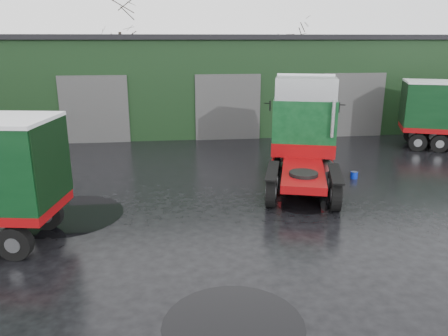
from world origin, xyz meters
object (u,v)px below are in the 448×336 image
at_px(warehouse, 218,79).
at_px(tree_back_a, 121,53).
at_px(wash_bucket, 354,175).
at_px(tree_back_b, 289,63).
at_px(hero_tractor, 304,135).

height_order(warehouse, tree_back_a, tree_back_a).
height_order(wash_bucket, tree_back_b, tree_back_b).
xyz_separation_m(hero_tractor, tree_back_b, (6.00, 25.50, 1.50)).
relative_size(wash_bucket, tree_back_b, 0.04).
relative_size(warehouse, wash_bucket, 101.38).
height_order(hero_tractor, wash_bucket, hero_tractor).
bearing_deg(tree_back_a, tree_back_b, 0.00).
distance_m(warehouse, tree_back_a, 12.90).
bearing_deg(hero_tractor, warehouse, 113.11).
height_order(tree_back_a, tree_back_b, tree_back_a).
bearing_deg(tree_back_b, tree_back_a, 180.00).
bearing_deg(tree_back_b, wash_bucket, -97.69).
bearing_deg(wash_bucket, tree_back_a, 117.22).
xyz_separation_m(warehouse, wash_bucket, (4.67, -14.64, -3.01)).
xyz_separation_m(hero_tractor, wash_bucket, (2.67, 0.86, -2.10)).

